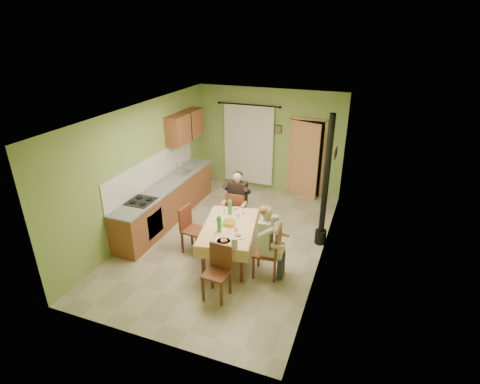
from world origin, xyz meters
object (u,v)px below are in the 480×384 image
at_px(chair_far, 237,219).
at_px(man_right, 267,234).
at_px(chair_right, 267,261).
at_px(chair_near, 217,282).
at_px(man_far, 237,195).
at_px(dining_table, 229,243).
at_px(stove_flue, 324,200).
at_px(chair_left, 194,238).

xyz_separation_m(chair_far, man_right, (1.09, -1.32, 0.59)).
distance_m(chair_far, chair_right, 1.72).
distance_m(chair_near, man_far, 2.35).
bearing_deg(chair_right, dining_table, 71.65).
distance_m(chair_far, chair_near, 2.27).
bearing_deg(man_right, man_far, 35.03).
distance_m(chair_near, stove_flue, 2.82).
bearing_deg(chair_near, stove_flue, -117.34).
height_order(chair_right, man_far, man_far).
distance_m(dining_table, chair_left, 0.81).
bearing_deg(man_right, chair_right, -90.00).
xyz_separation_m(chair_left, stove_flue, (2.41, 1.20, 0.73)).
bearing_deg(man_far, stove_flue, 0.87).
distance_m(chair_left, man_far, 1.35).
height_order(chair_near, stove_flue, stove_flue).
distance_m(chair_right, man_right, 0.59).
relative_size(chair_right, man_right, 0.73).
relative_size(chair_far, man_far, 0.70).
relative_size(chair_far, chair_left, 1.00).
bearing_deg(dining_table, man_right, -25.91).
bearing_deg(man_far, dining_table, -80.16).
bearing_deg(man_right, dining_table, 71.33).
xyz_separation_m(chair_near, man_right, (0.61, 0.90, 0.59)).
bearing_deg(chair_left, man_right, 87.14).
bearing_deg(stove_flue, chair_right, -117.24).
relative_size(chair_near, stove_flue, 0.34).
height_order(dining_table, chair_right, chair_right).
distance_m(dining_table, man_right, 0.99).
relative_size(dining_table, chair_far, 1.83).
xyz_separation_m(dining_table, chair_near, (0.23, -1.11, -0.09)).
bearing_deg(chair_right, chair_near, 140.97).
bearing_deg(man_right, chair_near, 141.61).
bearing_deg(man_far, chair_left, -120.16).
bearing_deg(chair_left, dining_table, 93.15).
distance_m(chair_left, stove_flue, 2.79).
bearing_deg(chair_far, man_right, -53.48).
bearing_deg(chair_left, stove_flue, 122.51).
relative_size(man_far, stove_flue, 0.50).
xyz_separation_m(chair_far, man_far, (-0.00, 0.01, 0.59)).
xyz_separation_m(dining_table, chair_right, (0.85, -0.21, -0.09)).
height_order(chair_far, man_right, man_right).
xyz_separation_m(chair_right, stove_flue, (0.75, 1.46, 0.73)).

